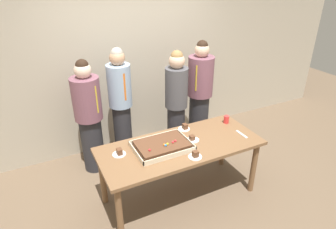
# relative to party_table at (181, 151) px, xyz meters

# --- Properties ---
(ground_plane) EXTENTS (12.00, 12.00, 0.00)m
(ground_plane) POSITION_rel_party_table_xyz_m (0.00, 0.00, -0.68)
(ground_plane) COLOR brown
(interior_back_panel) EXTENTS (8.00, 0.12, 3.00)m
(interior_back_panel) POSITION_rel_party_table_xyz_m (0.00, 1.60, 0.82)
(interior_back_panel) COLOR #B2A893
(interior_back_panel) RESTS_ON ground_plane
(party_table) EXTENTS (1.92, 0.81, 0.77)m
(party_table) POSITION_rel_party_table_xyz_m (0.00, 0.00, 0.00)
(party_table) COLOR brown
(party_table) RESTS_ON ground_plane
(sheet_cake) EXTENTS (0.64, 0.46, 0.10)m
(sheet_cake) POSITION_rel_party_table_xyz_m (-0.23, 0.03, 0.13)
(sheet_cake) COLOR beige
(sheet_cake) RESTS_ON party_table
(plated_slice_near_left) EXTENTS (0.15, 0.15, 0.08)m
(plated_slice_near_left) POSITION_rel_party_table_xyz_m (-0.70, 0.13, 0.12)
(plated_slice_near_left) COLOR white
(plated_slice_near_left) RESTS_ON party_table
(plated_slice_near_right) EXTENTS (0.15, 0.15, 0.06)m
(plated_slice_near_right) POSITION_rel_party_table_xyz_m (0.17, 0.02, 0.11)
(plated_slice_near_right) COLOR white
(plated_slice_near_right) RESTS_ON party_table
(plated_slice_far_left) EXTENTS (0.15, 0.15, 0.08)m
(plated_slice_far_left) POSITION_rel_party_table_xyz_m (0.22, 0.30, 0.12)
(plated_slice_far_left) COLOR white
(plated_slice_far_left) RESTS_ON party_table
(plated_slice_far_right) EXTENTS (0.15, 0.15, 0.08)m
(plated_slice_far_right) POSITION_rel_party_table_xyz_m (0.02, -0.29, 0.12)
(plated_slice_far_right) COLOR white
(plated_slice_far_right) RESTS_ON party_table
(drink_cup_nearest) EXTENTS (0.07, 0.07, 0.10)m
(drink_cup_nearest) POSITION_rel_party_table_xyz_m (0.80, 0.21, 0.14)
(drink_cup_nearest) COLOR red
(drink_cup_nearest) RESTS_ON party_table
(cake_server_utensil) EXTENTS (0.03, 0.20, 0.01)m
(cake_server_utensil) POSITION_rel_party_table_xyz_m (0.79, -0.13, 0.10)
(cake_server_utensil) COLOR silver
(cake_server_utensil) RESTS_ON party_table
(person_serving_front) EXTENTS (0.37, 0.37, 1.62)m
(person_serving_front) POSITION_rel_party_table_xyz_m (-0.82, 1.08, 0.16)
(person_serving_front) COLOR #28282D
(person_serving_front) RESTS_ON ground_plane
(person_green_shirt_behind) EXTENTS (0.33, 0.33, 1.71)m
(person_green_shirt_behind) POSITION_rel_party_table_xyz_m (-0.35, 1.11, 0.22)
(person_green_shirt_behind) COLOR #28282D
(person_green_shirt_behind) RESTS_ON ground_plane
(person_striped_tie_right) EXTENTS (0.32, 0.32, 1.66)m
(person_striped_tie_right) POSITION_rel_party_table_xyz_m (0.37, 0.81, 0.20)
(person_striped_tie_right) COLOR #28282D
(person_striped_tie_right) RESTS_ON ground_plane
(person_left_edge_reaching) EXTENTS (0.38, 0.38, 1.72)m
(person_left_edge_reaching) POSITION_rel_party_table_xyz_m (0.82, 0.91, 0.21)
(person_left_edge_reaching) COLOR #28282D
(person_left_edge_reaching) RESTS_ON ground_plane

